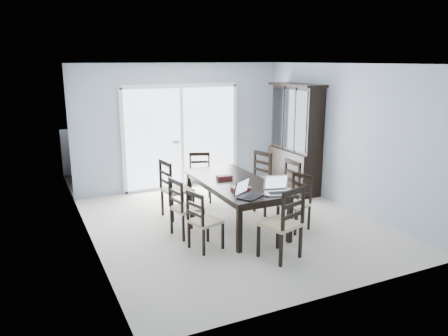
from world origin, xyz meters
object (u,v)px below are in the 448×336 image
at_px(chair_left_near, 201,214).
at_px(chair_left_far, 172,183).
at_px(chair_right_near, 298,196).
at_px(laptop_silver, 279,190).
at_px(chair_end_near, 286,216).
at_px(dining_table, 234,185).
at_px(chair_left_mid, 182,201).
at_px(chair_right_far, 258,173).
at_px(laptop_dark, 251,193).
at_px(game_box, 224,177).
at_px(chair_right_mid, 287,183).
at_px(hot_tub, 132,158).
at_px(chair_end_far, 200,172).
at_px(cell_phone, 269,196).
at_px(china_hutch, 295,139).

relative_size(chair_left_near, chair_left_far, 0.87).
height_order(chair_right_near, laptop_silver, chair_right_near).
bearing_deg(chair_left_far, chair_end_near, 13.66).
distance_m(dining_table, chair_right_near, 1.03).
distance_m(dining_table, chair_left_mid, 0.96).
xyz_separation_m(dining_table, chair_right_far, (0.84, 0.69, -0.06)).
xyz_separation_m(laptop_dark, game_box, (0.08, 1.04, -0.03)).
bearing_deg(chair_left_near, chair_right_near, 78.71).
distance_m(chair_left_mid, laptop_silver, 1.48).
relative_size(chair_right_mid, chair_right_far, 0.99).
bearing_deg(chair_right_far, laptop_dark, 129.66).
relative_size(chair_right_far, hot_tub, 0.51).
relative_size(chair_left_far, chair_end_far, 1.11).
xyz_separation_m(chair_left_far, chair_right_far, (1.66, -0.06, -0.01)).
height_order(chair_left_near, chair_right_mid, chair_right_mid).
bearing_deg(chair_right_mid, chair_end_far, 29.36).
bearing_deg(chair_right_near, chair_left_mid, 57.31).
bearing_deg(chair_end_far, chair_right_mid, 141.41).
relative_size(chair_left_mid, chair_end_near, 0.89).
distance_m(chair_end_far, laptop_dark, 2.37).
height_order(chair_left_near, chair_left_mid, chair_left_mid).
distance_m(chair_end_far, laptop_silver, 2.42).
relative_size(chair_left_near, laptop_dark, 2.35).
relative_size(dining_table, game_box, 8.74).
relative_size(chair_right_mid, hot_tub, 0.51).
distance_m(chair_left_near, chair_right_near, 1.73).
bearing_deg(chair_end_near, game_box, 78.01).
bearing_deg(chair_end_near, cell_phone, 68.77).
xyz_separation_m(chair_right_mid, chair_right_far, (-0.11, 0.77, 0.01)).
xyz_separation_m(laptop_silver, game_box, (-0.38, 1.07, -0.03)).
height_order(chair_left_far, game_box, chair_left_far).
distance_m(chair_left_near, laptop_silver, 1.20).
bearing_deg(dining_table, laptop_dark, -101.50).
xyz_separation_m(chair_left_near, chair_right_far, (1.72, 1.39, 0.08)).
xyz_separation_m(chair_right_mid, laptop_silver, (-0.68, -0.83, 0.20)).
bearing_deg(cell_phone, laptop_dark, 170.70).
bearing_deg(chair_left_near, chair_right_mid, 93.26).
bearing_deg(chair_end_near, chair_right_mid, 39.76).
bearing_deg(chair_end_far, china_hutch, -166.60).
bearing_deg(china_hutch, dining_table, -148.29).
height_order(dining_table, chair_right_near, chair_right_near).
bearing_deg(laptop_dark, chair_left_mid, 104.47).
height_order(china_hutch, chair_left_mid, china_hutch).
height_order(chair_end_far, laptop_silver, chair_end_far).
distance_m(chair_right_far, game_box, 1.09).
bearing_deg(laptop_dark, laptop_silver, -34.78).
distance_m(chair_right_mid, chair_end_near, 1.67).
xyz_separation_m(chair_left_mid, chair_right_far, (1.79, 0.80, 0.05)).
height_order(chair_left_mid, laptop_dark, chair_left_mid).
distance_m(dining_table, laptop_dark, 0.90).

